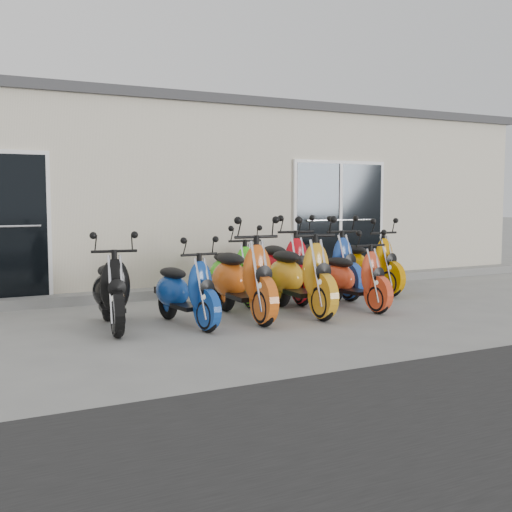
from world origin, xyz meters
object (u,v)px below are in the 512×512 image
object	(u,v)px
scooter_front_red	(354,269)
scooter_back_blue	(326,256)
scooter_front_orange_a	(242,267)
scooter_front_black	(111,280)
scooter_back_yellow	(367,255)
scooter_back_green	(234,264)
scooter_back_red	(284,257)
scooter_front_orange_b	(300,264)
scooter_front_blue	(185,280)

from	to	relation	value
scooter_front_red	scooter_back_blue	size ratio (longest dim) A/B	0.87
scooter_front_orange_a	scooter_front_black	bearing A→B (deg)	177.83
scooter_back_blue	scooter_back_yellow	bearing A→B (deg)	-0.97
scooter_back_green	scooter_back_red	xyz separation A→B (m)	(0.83, -0.10, 0.07)
scooter_back_green	scooter_back_yellow	bearing A→B (deg)	-0.79
scooter_front_red	scooter_back_yellow	size ratio (longest dim) A/B	0.91
scooter_back_green	scooter_back_yellow	size ratio (longest dim) A/B	0.94
scooter_back_red	scooter_back_yellow	distance (m)	1.66
scooter_back_blue	scooter_back_yellow	xyz separation A→B (m)	(0.87, 0.04, -0.03)
scooter_front_orange_b	scooter_back_yellow	xyz separation A→B (m)	(2.07, 1.18, -0.05)
scooter_front_red	scooter_back_red	bearing A→B (deg)	111.60
scooter_back_blue	scooter_front_blue	bearing A→B (deg)	-161.06
scooter_front_orange_a	scooter_back_red	distance (m)	1.68
scooter_back_green	scooter_back_blue	size ratio (longest dim) A/B	0.91
scooter_front_orange_b	scooter_front_red	xyz separation A→B (m)	(0.92, -0.01, -0.10)
scooter_front_black	scooter_back_blue	size ratio (longest dim) A/B	0.91
scooter_front_orange_b	scooter_front_red	size ratio (longest dim) A/B	1.18
scooter_back_red	scooter_front_black	bearing A→B (deg)	-156.06
scooter_back_red	scooter_back_blue	bearing A→B (deg)	7.34
scooter_back_red	scooter_front_orange_b	bearing A→B (deg)	-103.75
scooter_front_black	scooter_back_yellow	bearing A→B (deg)	20.86
scooter_front_orange_b	scooter_back_green	size ratio (longest dim) A/B	1.13
scooter_front_orange_b	scooter_back_red	size ratio (longest dim) A/B	1.01
scooter_front_orange_b	scooter_front_red	bearing A→B (deg)	2.24
scooter_front_orange_b	scooter_front_black	bearing A→B (deg)	179.33
scooter_front_orange_b	scooter_back_yellow	size ratio (longest dim) A/B	1.07
scooter_back_red	scooter_back_yellow	world-z (taller)	scooter_back_red
scooter_back_yellow	scooter_front_black	bearing A→B (deg)	-171.67
scooter_back_yellow	scooter_back_blue	bearing A→B (deg)	178.56
scooter_front_blue	scooter_front_orange_b	xyz separation A→B (m)	(1.72, 0.06, 0.11)
scooter_front_red	scooter_back_green	world-z (taller)	scooter_back_green
scooter_front_orange_b	scooter_back_blue	world-z (taller)	scooter_front_orange_b
scooter_front_black	scooter_front_orange_b	bearing A→B (deg)	4.99
scooter_back_green	scooter_front_red	bearing A→B (deg)	-42.39
scooter_front_orange_a	scooter_back_yellow	bearing A→B (deg)	23.22
scooter_front_black	scooter_back_yellow	size ratio (longest dim) A/B	0.95
scooter_front_red	scooter_back_red	world-z (taller)	scooter_back_red
scooter_front_blue	scooter_front_red	distance (m)	2.64
scooter_front_blue	scooter_back_yellow	bearing A→B (deg)	10.68
scooter_front_red	scooter_back_yellow	bearing A→B (deg)	43.62
scooter_back_red	scooter_back_green	bearing A→B (deg)	179.49
scooter_front_blue	scooter_back_blue	xyz separation A→B (m)	(2.92, 1.20, 0.10)
scooter_back_red	scooter_back_blue	distance (m)	0.79
scooter_front_orange_a	scooter_front_red	world-z (taller)	scooter_front_orange_a
scooter_front_red	scooter_back_green	xyz separation A→B (m)	(-1.34, 1.24, 0.02)
scooter_front_black	scooter_back_green	bearing A→B (deg)	34.54
scooter_front_red	scooter_front_blue	bearing A→B (deg)	178.66
scooter_front_orange_b	scooter_back_blue	size ratio (longest dim) A/B	1.03
scooter_front_orange_a	scooter_back_yellow	world-z (taller)	scooter_front_orange_a
scooter_back_blue	scooter_front_black	bearing A→B (deg)	-169.04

